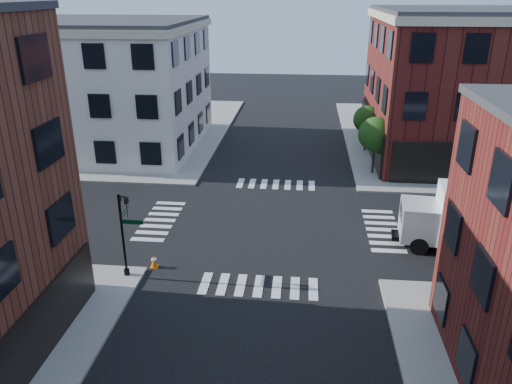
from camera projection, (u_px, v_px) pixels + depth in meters
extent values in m
plane|color=black|center=(269.00, 225.00, 31.24)|extent=(120.00, 120.00, 0.00)
cube|color=gray|center=(499.00, 140.00, 48.66)|extent=(30.00, 30.00, 0.15)
cube|color=gray|center=(85.00, 129.00, 52.46)|extent=(30.00, 30.00, 0.15)
cube|color=silver|center=(76.00, 86.00, 45.63)|extent=(22.00, 16.00, 11.00)
cylinder|color=black|center=(373.00, 164.00, 39.44)|extent=(0.18, 0.18, 1.47)
cylinder|color=black|center=(374.00, 155.00, 39.16)|extent=(0.12, 0.12, 1.47)
sphere|color=#19380F|center=(376.00, 134.00, 38.53)|extent=(2.69, 2.69, 2.69)
sphere|color=#19380F|center=(378.00, 141.00, 38.62)|extent=(1.85, 1.85, 1.85)
cylinder|color=black|center=(365.00, 143.00, 45.00)|extent=(0.18, 0.18, 1.33)
cylinder|color=black|center=(366.00, 136.00, 44.75)|extent=(0.12, 0.12, 1.33)
sphere|color=#19380F|center=(367.00, 119.00, 44.17)|extent=(2.43, 2.43, 2.43)
sphere|color=#19380F|center=(369.00, 125.00, 44.24)|extent=(1.67, 1.67, 1.67)
cylinder|color=black|center=(123.00, 237.00, 24.72)|extent=(0.12, 0.12, 4.60)
cylinder|color=black|center=(127.00, 272.00, 25.47)|extent=(0.28, 0.28, 0.30)
cube|color=#053819|center=(132.00, 222.00, 24.35)|extent=(1.10, 0.03, 0.22)
cube|color=#053819|center=(124.00, 212.00, 24.81)|extent=(0.03, 1.10, 0.22)
imported|color=black|center=(127.00, 207.00, 24.17)|extent=(0.22, 0.18, 1.10)
imported|color=black|center=(120.00, 205.00, 24.45)|extent=(0.18, 0.22, 1.10)
cube|color=white|center=(494.00, 217.00, 27.27)|extent=(6.14, 3.14, 3.16)
cube|color=maroon|center=(500.00, 227.00, 26.09)|extent=(2.24, 0.27, 0.71)
cube|color=maroon|center=(489.00, 208.00, 28.44)|extent=(2.24, 0.27, 0.71)
cube|color=silver|center=(419.00, 220.00, 28.19)|extent=(2.28, 2.64, 2.04)
cube|color=black|center=(402.00, 213.00, 28.23)|extent=(0.30, 1.94, 0.92)
cube|color=black|center=(466.00, 241.00, 28.11)|extent=(8.22, 1.84, 0.25)
cylinder|color=black|center=(419.00, 246.00, 27.62)|extent=(1.05, 0.46, 1.02)
cylinder|color=black|center=(415.00, 229.00, 29.57)|extent=(1.05, 0.46, 1.02)
cylinder|color=black|center=(489.00, 252.00, 26.95)|extent=(1.05, 0.46, 1.02)
cylinder|color=black|center=(481.00, 235.00, 28.89)|extent=(1.05, 0.46, 1.02)
cube|color=orange|center=(154.00, 267.00, 26.49)|extent=(0.40, 0.40, 0.04)
cone|color=orange|center=(154.00, 261.00, 26.36)|extent=(0.38, 0.38, 0.72)
cylinder|color=white|center=(154.00, 259.00, 26.33)|extent=(0.28, 0.28, 0.08)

